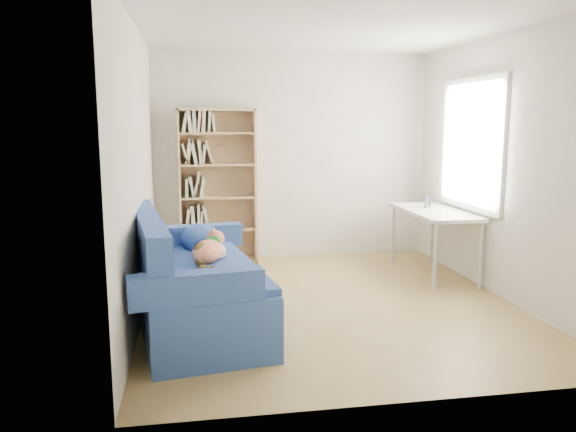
% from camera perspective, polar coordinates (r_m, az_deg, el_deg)
% --- Properties ---
extents(ground, '(4.00, 4.00, 0.00)m').
position_cam_1_polar(ground, '(5.53, 4.14, -8.78)').
color(ground, olive).
rests_on(ground, ground).
extents(room_shell, '(3.54, 4.04, 2.62)m').
position_cam_1_polar(room_shell, '(5.31, 5.31, 8.41)').
color(room_shell, silver).
rests_on(room_shell, ground).
extents(sofa, '(1.22, 2.12, 0.98)m').
position_cam_1_polar(sofa, '(4.91, -9.78, -6.76)').
color(sofa, navy).
rests_on(sofa, ground).
extents(bookshelf, '(0.95, 0.30, 1.90)m').
position_cam_1_polar(bookshelf, '(6.99, -7.13, 2.37)').
color(bookshelf, tan).
rests_on(bookshelf, ground).
extents(desk, '(0.61, 1.32, 0.75)m').
position_cam_1_polar(desk, '(6.58, 14.66, 0.00)').
color(desk, silver).
rests_on(desk, ground).
extents(pen_cup, '(0.08, 0.08, 0.15)m').
position_cam_1_polar(pen_cup, '(6.71, 13.99, 1.28)').
color(pen_cup, white).
rests_on(pen_cup, desk).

